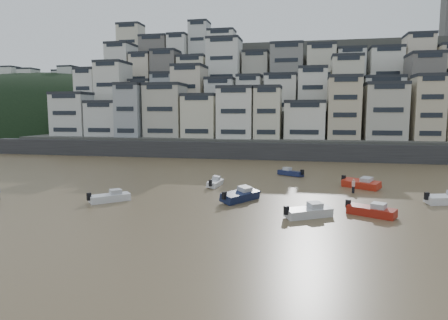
% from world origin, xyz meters
% --- Properties ---
extents(ground, '(400.00, 400.00, 0.00)m').
position_xyz_m(ground, '(0.00, 0.00, 0.00)').
color(ground, brown).
rests_on(ground, ground).
extents(sea_strip, '(340.00, 340.00, 0.00)m').
position_xyz_m(sea_strip, '(-110.00, 145.00, 0.01)').
color(sea_strip, '#4C656D').
rests_on(sea_strip, ground).
extents(harbor_wall, '(140.00, 3.00, 3.50)m').
position_xyz_m(harbor_wall, '(10.00, 65.00, 1.75)').
color(harbor_wall, '#38383A').
rests_on(harbor_wall, ground).
extents(hillside, '(141.04, 66.00, 50.00)m').
position_xyz_m(hillside, '(14.73, 104.84, 13.01)').
color(hillside, '#4C4C47').
rests_on(hillside, ground).
extents(headland, '(216.00, 135.00, 53.33)m').
position_xyz_m(headland, '(-95.00, 135.00, 0.02)').
color(headland, black).
rests_on(headland, ground).
extents(boat_j, '(4.55, 4.42, 1.30)m').
position_xyz_m(boat_j, '(-9.23, 22.06, 0.65)').
color(boat_j, silver).
rests_on(boat_j, ground).
extents(boat_a, '(5.14, 4.04, 1.37)m').
position_xyz_m(boat_a, '(12.36, 19.74, 0.69)').
color(boat_a, silver).
rests_on(boat_a, ground).
extents(boat_c, '(4.46, 5.70, 1.52)m').
position_xyz_m(boat_c, '(4.92, 25.23, 0.76)').
color(boat_c, '#141D3F').
rests_on(boat_c, ground).
extents(boat_e, '(5.40, 4.54, 1.46)m').
position_xyz_m(boat_e, '(19.09, 35.89, 0.73)').
color(boat_e, '#B52716').
rests_on(boat_e, ground).
extents(boat_b, '(5.10, 3.75, 1.34)m').
position_xyz_m(boat_b, '(18.26, 21.53, 0.67)').
color(boat_b, maroon).
rests_on(boat_b, ground).
extents(boat_h, '(4.61, 3.64, 1.23)m').
position_xyz_m(boat_h, '(9.67, 44.47, 0.62)').
color(boat_h, '#141C41').
rests_on(boat_h, ground).
extents(boat_f, '(1.72, 4.43, 1.18)m').
position_xyz_m(boat_f, '(0.14, 33.42, 0.59)').
color(boat_f, white).
rests_on(boat_f, ground).
extents(boat_d, '(5.49, 3.12, 1.42)m').
position_xyz_m(boat_d, '(27.18, 28.44, 0.71)').
color(boat_d, silver).
rests_on(boat_d, ground).
extents(person_pink, '(0.44, 0.44, 1.74)m').
position_xyz_m(person_pink, '(17.77, 32.50, 0.87)').
color(person_pink, beige).
rests_on(person_pink, ground).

